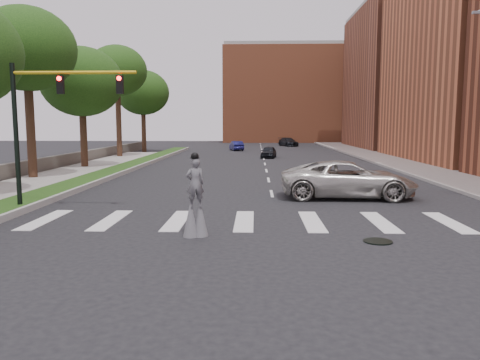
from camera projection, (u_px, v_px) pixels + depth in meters
ground_plane at (279, 227)px, 16.81m from camera, size 160.00×160.00×0.00m
grass_median at (121, 169)px, 37.01m from camera, size 2.00×60.00×0.25m
median_curb at (134, 168)px, 36.97m from camera, size 0.20×60.00×0.28m
sidewalk_left at (21, 186)px, 27.19m from camera, size 4.00×60.00×0.18m
sidewalk_right at (407, 164)px, 41.19m from camera, size 5.00×90.00×0.18m
stone_wall at (63, 161)px, 39.12m from camera, size 0.50×56.00×1.10m
manhole at (378, 241)px, 14.72m from camera, size 0.90×0.90×0.04m
building_far at (412, 80)px, 68.44m from camera, size 16.00×22.00×20.00m
building_backdrop at (290, 96)px, 92.90m from camera, size 26.00×14.00×18.00m
traffic_signal at (43, 113)px, 19.60m from camera, size 5.30×0.23×6.20m
stilt_performer at (195, 205)px, 15.33m from camera, size 0.82×0.62×2.78m
suv_crossing at (348, 179)px, 23.32m from camera, size 6.78×3.34×1.85m
car_near at (269, 152)px, 50.12m from camera, size 1.96×3.83×1.25m
car_mid at (236, 146)px, 63.34m from camera, size 2.21×4.08×1.27m
car_far at (288, 142)px, 74.96m from camera, size 3.43×5.05×1.36m
tree_2 at (26, 50)px, 29.80m from camera, size 6.28×6.28×11.09m
tree_3 at (81, 82)px, 37.64m from camera, size 6.57×6.57×9.82m
tree_4 at (117, 71)px, 49.04m from camera, size 6.22×6.22×11.83m
tree_5 at (143, 93)px, 58.72m from camera, size 6.60×6.60×10.32m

